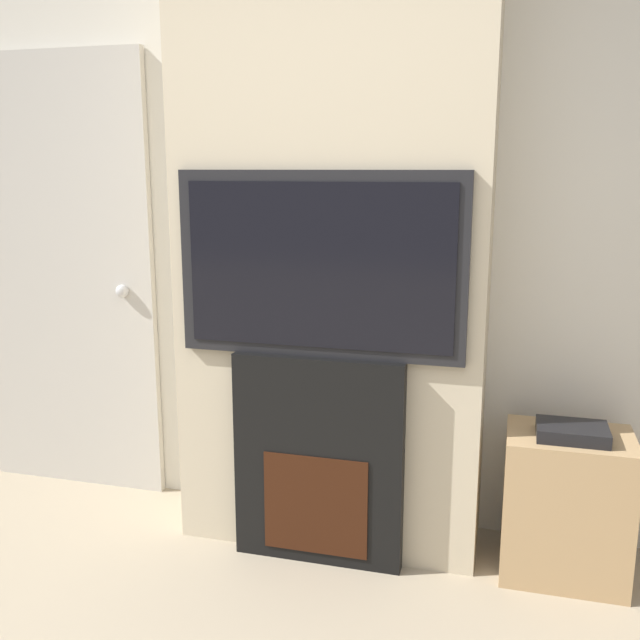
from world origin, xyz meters
The scene contains 6 objects.
wall_back centered at (0.00, 2.03, 1.35)m, with size 6.00×0.06×2.70m.
chimney_breast centered at (0.00, 1.80, 1.35)m, with size 1.23×0.40×2.70m.
fireplace centered at (0.00, 1.60, 0.42)m, with size 0.68×0.15×0.85m.
television centered at (0.00, 1.60, 1.20)m, with size 1.11×0.07×0.70m.
media_stand centered at (0.95, 1.73, 0.29)m, with size 0.47×0.35×0.62m.
entry_door centered at (-1.37, 1.97, 1.04)m, with size 0.93×0.09×2.08m.
Camera 1 is at (0.70, -0.96, 1.56)m, focal length 40.00 mm.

